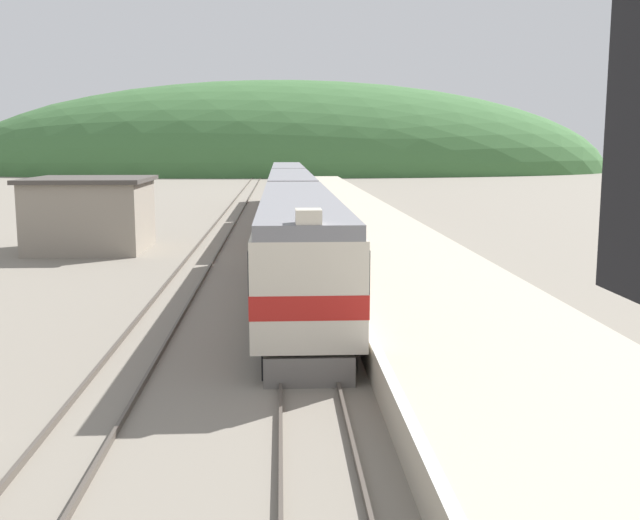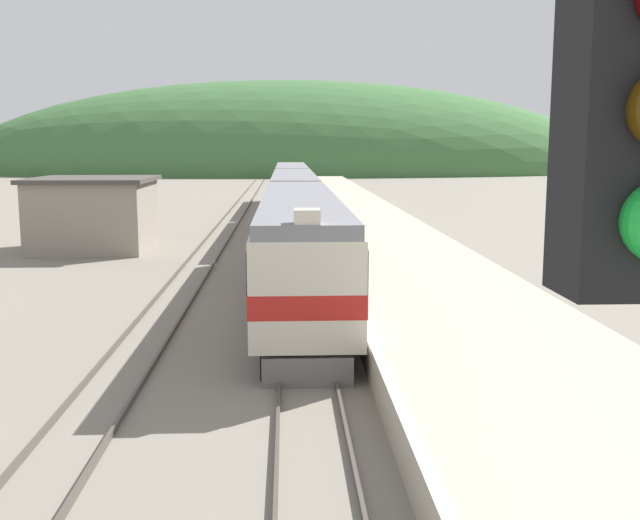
{
  "view_description": "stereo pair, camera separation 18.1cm",
  "coord_description": "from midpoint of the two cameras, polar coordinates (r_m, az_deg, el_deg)",
  "views": [
    {
      "loc": [
        -0.68,
        1.49,
        6.01
      ],
      "look_at": [
        0.54,
        24.68,
        2.4
      ],
      "focal_mm": 42.0,
      "sensor_mm": 36.0,
      "label": 1
    },
    {
      "loc": [
        -0.5,
        1.49,
        6.01
      ],
      "look_at": [
        0.54,
        24.68,
        2.4
      ],
      "focal_mm": 42.0,
      "sensor_mm": 36.0,
      "label": 2
    }
  ],
  "objects": [
    {
      "name": "track_main",
      "position": [
        68.77,
        -2.53,
        3.87
      ],
      "size": [
        1.52,
        180.0,
        0.16
      ],
      "color": "#4C443D",
      "rests_on": "ground"
    },
    {
      "name": "station_shed",
      "position": [
        44.62,
        -17.18,
        3.39
      ],
      "size": [
        6.67,
        6.88,
        4.14
      ],
      "color": "gray",
      "rests_on": "ground"
    },
    {
      "name": "carriage_third",
      "position": [
        71.34,
        -2.56,
        5.77
      ],
      "size": [
        2.97,
        20.15,
        4.07
      ],
      "color": "black",
      "rests_on": "ground"
    },
    {
      "name": "track_siding",
      "position": [
        68.9,
        -6.6,
        3.83
      ],
      "size": [
        1.52,
        180.0,
        0.16
      ],
      "color": "#4C443D",
      "rests_on": "ground"
    },
    {
      "name": "platform",
      "position": [
        49.14,
        3.49,
        2.37
      ],
      "size": [
        6.81,
        140.0,
        1.0
      ],
      "color": "#B2A893",
      "rests_on": "ground"
    },
    {
      "name": "distant_hills",
      "position": [
        164.07,
        -2.84,
        6.72
      ],
      "size": [
        141.24,
        63.56,
        38.89
      ],
      "color": "#3D6B38",
      "rests_on": "ground"
    },
    {
      "name": "express_train_lead_car",
      "position": [
        28.56,
        -1.81,
        1.22
      ],
      "size": [
        2.98,
        21.41,
        4.43
      ],
      "color": "black",
      "rests_on": "ground"
    },
    {
      "name": "carriage_second",
      "position": [
        50.35,
        -2.35,
        4.5
      ],
      "size": [
        2.97,
        20.15,
        4.07
      ],
      "color": "black",
      "rests_on": "ground"
    }
  ]
}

